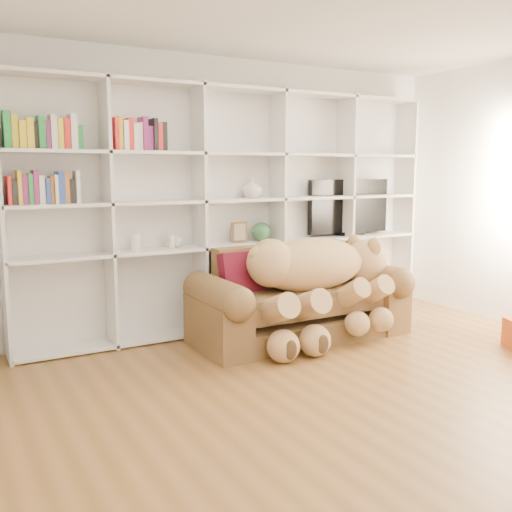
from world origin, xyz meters
TOP-DOWN VIEW (x-y plane):
  - floor at (0.00, 0.00)m, footprint 5.00×5.00m
  - wall_back at (0.00, 2.50)m, footprint 5.00×0.02m
  - bookshelf at (-0.24, 2.36)m, footprint 4.43×0.35m
  - sofa at (0.32, 1.70)m, footprint 2.06×0.89m
  - teddy_bear at (0.40, 1.53)m, footprint 1.70×0.89m
  - throw_pillow at (-0.23, 1.85)m, footprint 0.41×0.24m
  - tv at (1.42, 2.35)m, footprint 1.06×0.18m
  - picture_frame at (-0.01, 2.30)m, footprint 0.17×0.04m
  - green_vase at (0.25, 2.30)m, footprint 0.20×0.20m
  - figurine_tall at (-1.08, 2.30)m, footprint 0.08×0.08m
  - figurine_short at (-0.73, 2.30)m, footprint 0.07×0.07m
  - snow_globe at (-0.68, 2.30)m, footprint 0.10×0.10m
  - shelf_vase at (0.14, 2.30)m, footprint 0.21×0.21m

SIDE VIEW (x-z plane):
  - floor at x=0.00m, z-range 0.00..0.00m
  - sofa at x=0.32m, z-range -0.11..0.76m
  - teddy_bear at x=0.40m, z-range 0.13..1.11m
  - throw_pillow at x=-0.23m, z-range 0.43..0.85m
  - snow_globe at x=-0.68m, z-range 0.87..0.97m
  - figurine_short at x=-0.73m, z-range 0.86..0.99m
  - figurine_tall at x=-1.08m, z-range 0.86..1.02m
  - green_vase at x=0.25m, z-range 0.86..1.07m
  - picture_frame at x=-0.01m, z-range 0.88..1.08m
  - tv at x=1.42m, z-range 0.86..1.48m
  - bookshelf at x=-0.24m, z-range 0.11..2.51m
  - wall_back at x=0.00m, z-range 0.00..2.70m
  - shelf_vase at x=0.14m, z-range 1.31..1.52m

